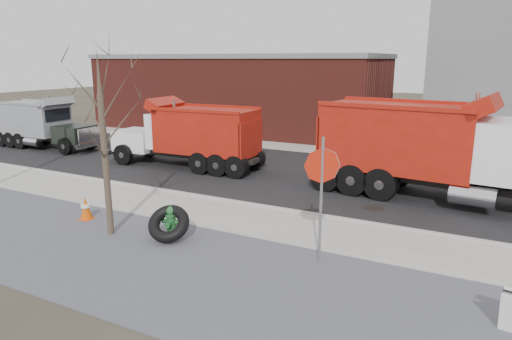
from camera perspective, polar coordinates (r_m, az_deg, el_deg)
The scene contains 15 objects.
ground at distance 14.08m, azimuth -0.61°, elevation -6.77°, with size 120.00×120.00×0.00m, color #383328.
gravel_verge at distance 11.34m, azimuth -9.10°, elevation -12.11°, with size 60.00×5.00×0.03m, color slate.
sidewalk at distance 14.27m, azimuth -0.14°, elevation -6.34°, with size 60.00×2.50×0.06m, color #9E9B93.
curb at distance 15.37m, azimuth 2.10°, elevation -4.78°, with size 60.00×0.15×0.11m, color #9E9B93.
road at distance 19.61m, azimuth 8.03°, elevation -0.95°, with size 60.00×9.40×0.02m, color black.
far_sidewalk at distance 24.93m, azimuth 12.41°, elevation 2.06°, with size 60.00×2.00×0.06m, color #9E9B93.
building_brick at distance 32.98m, azimuth -2.19°, elevation 9.74°, with size 20.20×8.20×5.30m.
bare_tree at distance 13.14m, azimuth -18.68°, elevation 5.87°, with size 3.20×3.20×5.20m.
fire_hydrant at distance 13.12m, azimuth -10.55°, elevation -6.57°, with size 0.54×0.52×0.94m.
truck_tire at distance 12.87m, azimuth -10.85°, elevation -6.60°, with size 1.43×1.38×1.01m.
stop_sign at distance 10.91m, azimuth 8.22°, elevation -1.29°, with size 0.75×0.48×3.17m.
traffic_cone_near at distance 15.28m, azimuth -20.50°, elevation -4.51°, with size 0.39×0.39×0.75m.
dump_truck_red_a at distance 17.20m, azimuth 21.38°, elevation 2.71°, with size 9.53×3.46×3.78m.
dump_truck_red_b at distance 21.17m, azimuth -8.24°, elevation 4.54°, with size 7.46×2.41×3.14m.
dump_truck_grey at distance 28.46m, azimuth -25.22°, elevation 5.43°, with size 6.33×2.01×2.88m.
Camera 1 is at (6.18, -11.65, 4.92)m, focal length 32.00 mm.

